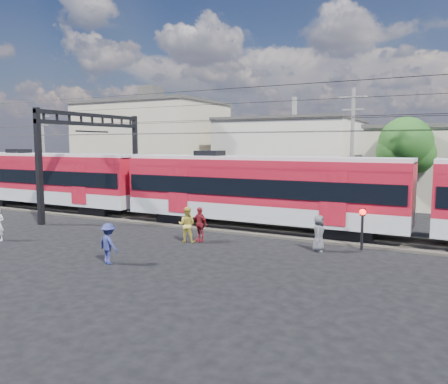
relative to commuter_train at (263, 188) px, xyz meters
The scene contains 16 objects.
ground 8.74m from the commuter_train, 107.92° to the right, with size 120.00×120.00×0.00m, color black.
track_bed 3.49m from the commuter_train, behind, with size 70.00×3.40×0.12m, color #2D2823.
rail_near 3.49m from the commuter_train, 163.83° to the right, with size 70.00×0.12×0.12m, color #59544C.
rail_far 3.49m from the commuter_train, 163.83° to the left, with size 70.00×0.12×0.12m, color #59544C.
commuter_train is the anchor object (origin of this frame).
catenary 11.57m from the commuter_train, behind, with size 70.00×9.30×7.52m.
building_west 25.39m from the commuter_train, 140.76° to the left, with size 14.28×10.20×9.30m.
building_midwest 19.59m from the commuter_train, 103.57° to the left, with size 12.24×12.24×7.30m.
utility_pole_mid 8.07m from the commuter_train, 64.01° to the left, with size 1.80×0.24×8.50m.
utility_pole_west 25.38m from the commuter_train, 166.29° to the left, with size 1.80×0.24×8.00m.
tree_near 12.27m from the commuter_train, 56.82° to the left, with size 3.82×3.64×6.72m.
pedestrian_b 5.21m from the commuter_train, 116.28° to the right, with size 0.86×0.67×1.77m, color gold.
pedestrian_c 9.84m from the commuter_train, 107.46° to the right, with size 1.08×0.62×1.67m, color navy.
pedestrian_d 4.62m from the commuter_train, 113.80° to the right, with size 1.02×0.42×1.73m, color maroon.
pedestrian_e 5.50m from the commuter_train, 38.82° to the right, with size 0.81×0.53×1.66m, color #48484D.
crossing_signal 6.27m from the commuter_train, 20.23° to the right, with size 0.28×0.28×1.95m.
Camera 1 is at (11.85, -14.51, 4.86)m, focal length 35.00 mm.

